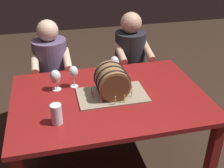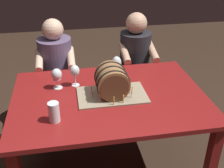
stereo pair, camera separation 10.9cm
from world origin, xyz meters
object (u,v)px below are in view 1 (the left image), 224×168
at_px(person_seated_right, 130,72).
at_px(barrel_cake, 112,82).
at_px(beer_pint, 57,115).
at_px(wine_glass_rose, 55,77).
at_px(wine_glass_empty, 73,72).
at_px(dining_table, 109,106).
at_px(person_seated_left, 53,81).
at_px(wine_glass_red, 114,64).

bearing_deg(person_seated_right, barrel_cake, -115.73).
bearing_deg(barrel_cake, person_seated_right, 64.27).
distance_m(beer_pint, person_seated_right, 1.34).
xyz_separation_m(wine_glass_rose, beer_pint, (-0.02, -0.44, -0.05)).
bearing_deg(person_seated_right, wine_glass_empty, -137.83).
height_order(dining_table, person_seated_left, person_seated_left).
relative_size(wine_glass_red, beer_pint, 1.39).
bearing_deg(dining_table, wine_glass_red, 68.85).
bearing_deg(wine_glass_rose, person_seated_left, 91.86).
bearing_deg(wine_glass_rose, dining_table, -25.82).
bearing_deg(dining_table, person_seated_left, 117.08).
bearing_deg(beer_pint, person_seated_left, 89.80).
distance_m(wine_glass_red, beer_pint, 0.74).
distance_m(dining_table, beer_pint, 0.50).
distance_m(wine_glass_red, person_seated_left, 0.80).
xyz_separation_m(person_seated_left, person_seated_right, (0.80, -0.00, 0.00)).
distance_m(barrel_cake, wine_glass_red, 0.30).
distance_m(wine_glass_empty, person_seated_left, 0.70).
bearing_deg(person_seated_left, dining_table, -62.92).
bearing_deg(wine_glass_empty, dining_table, -40.19).
xyz_separation_m(wine_glass_empty, beer_pint, (-0.16, -0.46, -0.06)).
bearing_deg(dining_table, wine_glass_empty, 139.81).
distance_m(wine_glass_red, person_seated_right, 0.68).
height_order(wine_glass_empty, person_seated_right, person_seated_right).
relative_size(barrel_cake, person_seated_left, 0.45).
distance_m(wine_glass_rose, beer_pint, 0.44).
bearing_deg(wine_glass_rose, barrel_cake, -25.38).
distance_m(wine_glass_empty, beer_pint, 0.49).
bearing_deg(wine_glass_rose, wine_glass_red, 11.22).
xyz_separation_m(wine_glass_rose, person_seated_right, (0.78, 0.60, -0.34)).
xyz_separation_m(barrel_cake, wine_glass_red, (0.09, 0.29, 0.01)).
height_order(wine_glass_red, person_seated_left, person_seated_left).
bearing_deg(wine_glass_red, dining_table, -111.15).
xyz_separation_m(barrel_cake, beer_pint, (-0.42, -0.25, -0.05)).
bearing_deg(barrel_cake, dining_table, 163.53).
xyz_separation_m(beer_pint, person_seated_right, (0.80, 1.04, -0.29)).
bearing_deg(wine_glass_red, person_seated_left, 135.43).
relative_size(barrel_cake, wine_glass_rose, 3.09).
bearing_deg(person_seated_left, beer_pint, -90.20).
relative_size(barrel_cake, wine_glass_red, 2.70).
height_order(barrel_cake, person_seated_left, person_seated_left).
bearing_deg(wine_glass_red, wine_glass_empty, -167.31).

